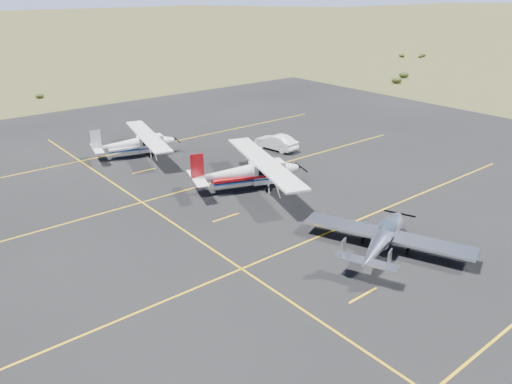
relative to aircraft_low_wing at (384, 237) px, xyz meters
name	(u,v)px	position (x,y,z in m)	size (l,w,h in m)	color
ground	(349,248)	(-0.99, 1.50, -0.98)	(1600.00, 1600.00, 0.00)	#383D1C
apron	(267,208)	(-0.99, 8.50, -0.98)	(72.00, 72.00, 0.02)	black
aircraft_low_wing	(384,237)	(0.00, 0.00, 0.00)	(6.91, 9.24, 2.05)	silver
aircraft_cessna	(248,171)	(0.08, 11.87, 0.37)	(8.31, 11.81, 3.03)	white
aircraft_plain	(136,143)	(-2.70, 23.74, 0.20)	(6.77, 10.44, 2.64)	white
sedan	(276,142)	(7.79, 17.65, -0.30)	(1.41, 4.05, 1.33)	white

